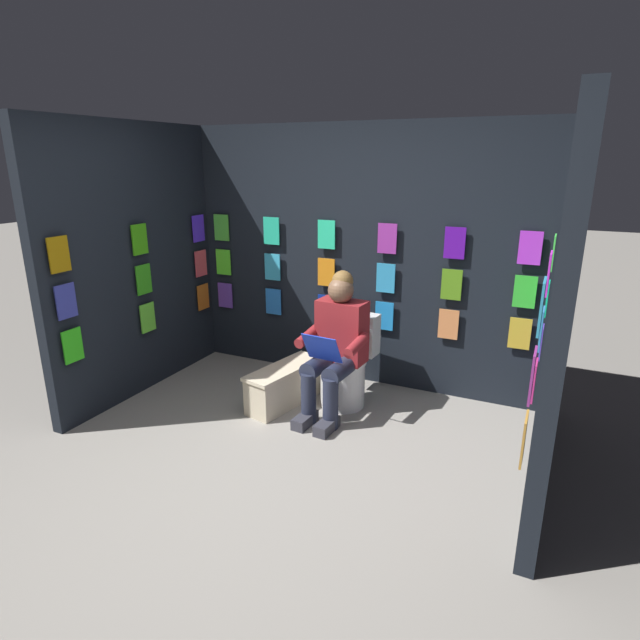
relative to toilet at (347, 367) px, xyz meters
The scene contains 7 objects.
ground_plane 1.51m from the toilet, 85.30° to the left, with size 30.00×30.00×0.00m, color gray.
display_wall_back 1.02m from the toilet, 77.61° to the right, with size 3.41×0.14×2.35m.
display_wall_left 1.86m from the toilet, 162.97° to the left, with size 0.14×1.98×2.35m.
display_wall_right 2.07m from the toilet, 14.88° to the left, with size 0.14×1.98×2.35m.
toilet is the anchor object (origin of this frame).
person_reading 0.35m from the toilet, 86.36° to the left, with size 0.55×0.70×1.19m.
comic_longbox_near 0.56m from the toilet, 29.37° to the left, with size 0.42×0.82×0.34m.
Camera 1 is at (-1.67, 2.37, 2.05)m, focal length 29.01 mm.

